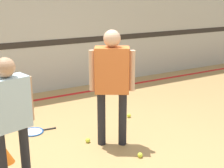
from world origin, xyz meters
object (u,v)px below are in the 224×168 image
object	(u,v)px
racket_spare_on_floor	(34,132)
tennis_ball_stray_right	(88,140)
tennis_ball_stray_left	(129,116)
training_cone	(6,155)
person_student_left	(9,110)
tennis_ball_near_instructor	(140,155)
tennis_ball_by_spare_racket	(24,126)
person_instructor	(112,76)

from	to	relation	value
racket_spare_on_floor	tennis_ball_stray_right	distance (m)	0.90
tennis_ball_stray_left	racket_spare_on_floor	bearing A→B (deg)	171.64
training_cone	tennis_ball_stray_right	bearing A→B (deg)	-1.20
person_student_left	tennis_ball_near_instructor	size ratio (longest dim) A/B	21.37
training_cone	racket_spare_on_floor	bearing A→B (deg)	51.59
tennis_ball_by_spare_racket	training_cone	bearing A→B (deg)	-116.69
tennis_ball_stray_right	training_cone	size ratio (longest dim) A/B	0.32
racket_spare_on_floor	tennis_ball_by_spare_racket	xyz separation A→B (m)	(-0.08, 0.23, 0.02)
tennis_ball_by_spare_racket	tennis_ball_stray_right	xyz separation A→B (m)	(0.63, -0.94, 0.00)
person_student_left	racket_spare_on_floor	bearing A→B (deg)	52.39
person_instructor	tennis_ball_stray_right	xyz separation A→B (m)	(-0.27, 0.20, -0.93)
tennis_ball_near_instructor	tennis_ball_stray_left	size ratio (longest dim) A/B	1.00
racket_spare_on_floor	person_instructor	bearing A→B (deg)	-41.03
tennis_ball_stray_right	tennis_ball_by_spare_racket	bearing A→B (deg)	124.00
tennis_ball_by_spare_racket	person_instructor	bearing A→B (deg)	-51.58
person_student_left	tennis_ball_by_spare_racket	distance (m)	1.76
racket_spare_on_floor	tennis_ball_by_spare_racket	world-z (taller)	tennis_ball_by_spare_racket
tennis_ball_by_spare_racket	training_cone	size ratio (longest dim) A/B	0.32
racket_spare_on_floor	tennis_ball_stray_right	size ratio (longest dim) A/B	7.99
person_student_left	tennis_ball_near_instructor	world-z (taller)	person_student_left
racket_spare_on_floor	tennis_ball_stray_left	xyz separation A→B (m)	(1.55, -0.23, 0.02)
person_instructor	person_student_left	size ratio (longest dim) A/B	1.11
tennis_ball_by_spare_racket	tennis_ball_near_instructor	bearing A→B (deg)	-58.02
person_student_left	tennis_ball_near_instructor	bearing A→B (deg)	-20.04
tennis_ball_by_spare_racket	tennis_ball_stray_left	bearing A→B (deg)	-15.78
person_student_left	tennis_ball_by_spare_racket	xyz separation A→B (m)	(0.47, 1.47, -0.84)
person_student_left	tennis_ball_stray_left	bearing A→B (deg)	12.23
racket_spare_on_floor	tennis_ball_near_instructor	distance (m)	1.70
tennis_ball_by_spare_racket	tennis_ball_stray_right	size ratio (longest dim) A/B	1.00
racket_spare_on_floor	tennis_ball_stray_right	world-z (taller)	tennis_ball_stray_right
racket_spare_on_floor	training_cone	bearing A→B (deg)	-121.63
tennis_ball_by_spare_racket	tennis_ball_stray_right	bearing A→B (deg)	-56.00
tennis_ball_near_instructor	training_cone	distance (m)	1.66
person_instructor	tennis_ball_near_instructor	bearing A→B (deg)	-45.19
tennis_ball_stray_right	training_cone	world-z (taller)	training_cone
tennis_ball_near_instructor	person_student_left	bearing A→B (deg)	173.36
person_student_left	tennis_ball_stray_right	distance (m)	1.49
tennis_ball_stray_left	tennis_ball_near_instructor	bearing A→B (deg)	-116.97
tennis_ball_stray_right	person_instructor	bearing A→B (deg)	-36.65
person_instructor	tennis_ball_stray_left	bearing A→B (deg)	74.71
person_instructor	tennis_ball_by_spare_racket	bearing A→B (deg)	159.75
person_student_left	training_cone	xyz separation A→B (m)	(0.01, 0.55, -0.77)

